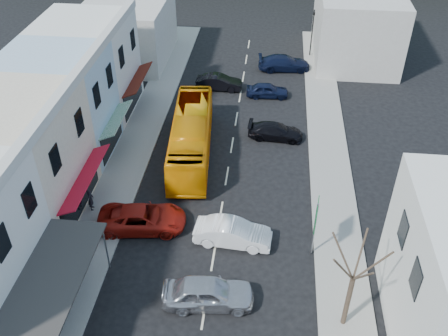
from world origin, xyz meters
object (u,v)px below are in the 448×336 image
direction_sign (314,230)px  traffic_signal (312,34)px  car_red (142,219)px  bus (191,137)px  car_silver (208,294)px  pedestrian_left (91,199)px  street_tree (353,279)px  car_white (233,234)px

direction_sign → traffic_signal: traffic_signal is taller
car_red → direction_sign: 10.72m
bus → direction_sign: bearing=-52.7°
car_silver → pedestrian_left: bearing=46.7°
car_silver → pedestrian_left: 10.92m
pedestrian_left → street_tree: bearing=-126.8°
car_silver → car_red: bearing=36.4°
street_tree → traffic_signal: bearing=91.2°
car_white → street_tree: bearing=-126.1°
car_silver → direction_sign: bearing=-58.9°
car_red → street_tree: bearing=-123.6°
street_tree → traffic_signal: size_ratio=1.40×
direction_sign → traffic_signal: (0.80, 28.61, 0.50)m
car_red → pedestrian_left: (-3.73, 1.23, 0.30)m
pedestrian_left → traffic_signal: size_ratio=0.34×
bus → car_silver: (3.09, -13.84, -0.85)m
pedestrian_left → direction_sign: 14.54m
bus → traffic_signal: bearing=58.3°
car_red → street_tree: street_tree is taller
pedestrian_left → direction_sign: bearing=-111.8°
car_silver → street_tree: (7.16, -0.61, 2.79)m
bus → car_red: 8.64m
bus → pedestrian_left: 9.08m
bus → street_tree: 17.82m
car_white → car_red: (-5.80, 0.74, 0.00)m
car_white → pedestrian_left: size_ratio=2.59×
bus → street_tree: (10.25, -14.45, 1.94)m
car_white → pedestrian_left: (-9.53, 1.97, 0.30)m
bus → traffic_signal: traffic_signal is taller
bus → car_red: (-1.82, -8.40, -0.85)m
pedestrian_left → traffic_signal: bearing=-42.1°
car_white → traffic_signal: size_ratio=0.88×
car_white → direction_sign: (4.77, -0.47, 1.29)m
car_white → traffic_signal: 28.73m
car_red → traffic_signal: traffic_signal is taller
direction_sign → traffic_signal: 28.62m
bus → car_silver: size_ratio=2.64×
car_silver → street_tree: street_tree is taller
car_silver → direction_sign: size_ratio=1.11×
car_white → car_red: bearing=86.9°
car_silver → traffic_signal: bearing=-16.8°
car_silver → car_white: size_ratio=1.00×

